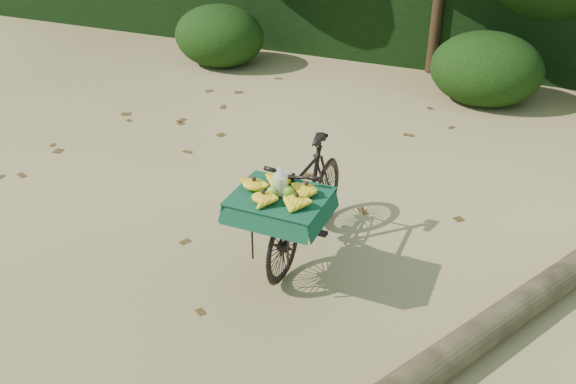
% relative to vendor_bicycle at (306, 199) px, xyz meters
% --- Properties ---
extents(ground, '(80.00, 80.00, 0.00)m').
position_rel_vendor_bicycle_xyz_m(ground, '(-0.52, 0.37, -0.55)').
color(ground, tan).
rests_on(ground, ground).
extents(vendor_bicycle, '(0.77, 1.80, 1.07)m').
position_rel_vendor_bicycle_xyz_m(vendor_bicycle, '(0.00, 0.00, 0.00)').
color(vendor_bicycle, black).
rests_on(vendor_bicycle, ground).
extents(fallen_log, '(1.95, 3.31, 0.26)m').
position_rel_vendor_bicycle_xyz_m(fallen_log, '(2.03, -0.14, -0.42)').
color(fallen_log, brown).
rests_on(fallen_log, ground).
extents(hedge_backdrop, '(26.00, 1.80, 1.80)m').
position_rel_vendor_bicycle_xyz_m(hedge_backdrop, '(-0.52, 6.67, 0.35)').
color(hedge_backdrop, black).
rests_on(hedge_backdrop, ground).
extents(bush_clumps, '(8.80, 1.70, 0.90)m').
position_rel_vendor_bicycle_xyz_m(bush_clumps, '(-0.02, 4.67, -0.10)').
color(bush_clumps, black).
rests_on(bush_clumps, ground).
extents(leaf_litter, '(7.00, 7.30, 0.01)m').
position_rel_vendor_bicycle_xyz_m(leaf_litter, '(-0.52, 1.02, -0.54)').
color(leaf_litter, '#452E12').
rests_on(leaf_litter, ground).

